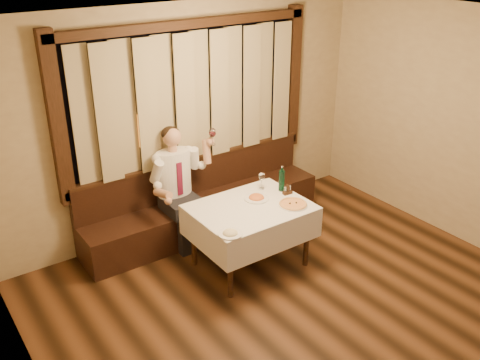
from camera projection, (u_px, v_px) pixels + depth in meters
room at (297, 166)px, 5.01m from camera, size 5.01×6.01×2.81m
banquette at (203, 207)px, 6.81m from camera, size 3.20×0.61×0.94m
dining_table at (250, 215)px, 5.91m from camera, size 1.27×0.97×0.76m
pizza at (293, 204)px, 5.88m from camera, size 0.32×0.32×0.03m
pasta_red at (256, 196)px, 6.01m from camera, size 0.28×0.28×0.10m
pasta_cream at (230, 231)px, 5.30m from camera, size 0.25×0.25×0.08m
green_bottle at (282, 180)px, 6.17m from camera, size 0.07×0.07×0.31m
table_wine_glass at (262, 177)px, 6.20m from camera, size 0.08×0.08×0.21m
cruet_caddy at (288, 191)px, 6.13m from camera, size 0.11×0.06×0.12m
seated_man at (178, 179)px, 6.32m from camera, size 0.81×0.61×1.46m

